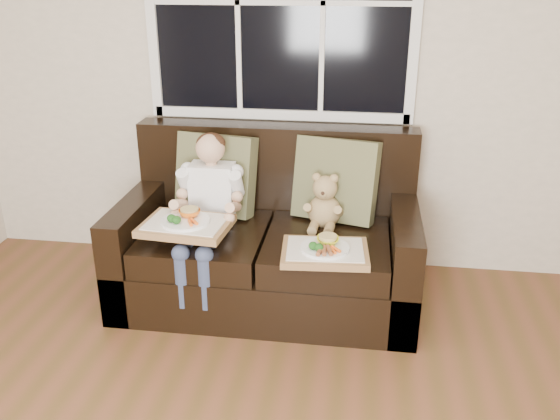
% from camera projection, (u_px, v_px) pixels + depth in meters
% --- Properties ---
extents(room_walls, '(4.52, 5.02, 2.71)m').
position_uv_depth(room_walls, '(215.00, 108.00, 1.15)').
color(room_walls, '#B9AE9A').
rests_on(room_walls, ground).
extents(window_back, '(1.62, 0.04, 1.37)m').
position_uv_depth(window_back, '(280.00, 3.00, 3.42)').
color(window_back, black).
rests_on(window_back, room_walls).
extents(loveseat, '(1.70, 0.92, 0.96)m').
position_uv_depth(loveseat, '(269.00, 246.00, 3.51)').
color(loveseat, black).
rests_on(loveseat, ground).
extents(pillow_left, '(0.51, 0.32, 0.49)m').
position_uv_depth(pillow_left, '(216.00, 174.00, 3.55)').
color(pillow_left, brown).
rests_on(pillow_left, loveseat).
extents(pillow_right, '(0.52, 0.33, 0.50)m').
position_uv_depth(pillow_right, '(336.00, 180.00, 3.46)').
color(pillow_right, brown).
rests_on(pillow_right, loveseat).
extents(child, '(0.37, 0.59, 0.83)m').
position_uv_depth(child, '(208.00, 199.00, 3.32)').
color(child, white).
rests_on(child, loveseat).
extents(teddy_bear, '(0.20, 0.25, 0.33)m').
position_uv_depth(teddy_bear, '(324.00, 205.00, 3.39)').
color(teddy_bear, tan).
rests_on(teddy_bear, loveseat).
extents(tray_left, '(0.49, 0.39, 0.10)m').
position_uv_depth(tray_left, '(186.00, 224.00, 3.15)').
color(tray_left, olive).
rests_on(tray_left, child).
extents(tray_right, '(0.47, 0.37, 0.10)m').
position_uv_depth(tray_right, '(325.00, 251.00, 3.07)').
color(tray_right, olive).
rests_on(tray_right, loveseat).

